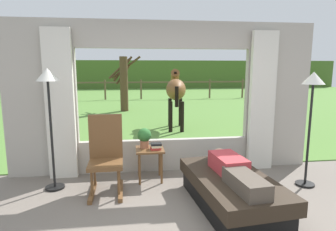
# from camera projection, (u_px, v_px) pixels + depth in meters

# --- Properties ---
(back_wall_with_window) EXTENTS (5.20, 0.12, 2.55)m
(back_wall_with_window) POSITION_uv_depth(u_px,v_px,m) (165.00, 100.00, 4.89)
(back_wall_with_window) COLOR #ADA599
(back_wall_with_window) RESTS_ON ground_plane
(curtain_panel_left) EXTENTS (0.44, 0.10, 2.40)m
(curtain_panel_left) POSITION_uv_depth(u_px,v_px,m) (60.00, 105.00, 4.54)
(curtain_panel_left) COLOR silver
(curtain_panel_left) RESTS_ON ground_plane
(curtain_panel_right) EXTENTS (0.44, 0.10, 2.40)m
(curtain_panel_right) POSITION_uv_depth(u_px,v_px,m) (262.00, 102.00, 4.97)
(curtain_panel_right) COLOR silver
(curtain_panel_right) RESTS_ON ground_plane
(outdoor_pasture_lawn) EXTENTS (36.00, 21.68, 0.02)m
(outdoor_pasture_lawn) POSITION_uv_depth(u_px,v_px,m) (142.00, 100.00, 15.75)
(outdoor_pasture_lawn) COLOR #568438
(outdoor_pasture_lawn) RESTS_ON ground_plane
(distant_hill_ridge) EXTENTS (36.00, 2.00, 2.40)m
(distant_hill_ridge) POSITION_uv_depth(u_px,v_px,m) (137.00, 74.00, 25.18)
(distant_hill_ridge) COLOR #456327
(distant_hill_ridge) RESTS_ON ground_plane
(recliner_sofa) EXTENTS (1.07, 1.78, 0.42)m
(recliner_sofa) POSITION_uv_depth(u_px,v_px,m) (231.00, 190.00, 3.70)
(recliner_sofa) COLOR black
(recliner_sofa) RESTS_ON ground_plane
(reclining_person) EXTENTS (0.40, 1.44, 0.22)m
(reclining_person) POSITION_uv_depth(u_px,v_px,m) (233.00, 169.00, 3.60)
(reclining_person) COLOR #B23338
(reclining_person) RESTS_ON recliner_sofa
(rocking_chair) EXTENTS (0.49, 0.69, 1.12)m
(rocking_chair) POSITION_uv_depth(u_px,v_px,m) (106.00, 155.00, 4.13)
(rocking_chair) COLOR brown
(rocking_chair) RESTS_ON ground_plane
(side_table) EXTENTS (0.44, 0.44, 0.52)m
(side_table) POSITION_uv_depth(u_px,v_px,m) (150.00, 154.00, 4.55)
(side_table) COLOR brown
(side_table) RESTS_ON ground_plane
(potted_plant) EXTENTS (0.22, 0.22, 0.32)m
(potted_plant) POSITION_uv_depth(u_px,v_px,m) (144.00, 137.00, 4.56)
(potted_plant) COLOR #9E6042
(potted_plant) RESTS_ON side_table
(book_stack) EXTENTS (0.18, 0.16, 0.10)m
(book_stack) POSITION_uv_depth(u_px,v_px,m) (156.00, 146.00, 4.49)
(book_stack) COLOR #B22D28
(book_stack) RESTS_ON side_table
(floor_lamp_left) EXTENTS (0.32, 0.32, 1.78)m
(floor_lamp_left) POSITION_uv_depth(u_px,v_px,m) (49.00, 93.00, 4.06)
(floor_lamp_left) COLOR black
(floor_lamp_left) RESTS_ON ground_plane
(floor_lamp_right) EXTENTS (0.32, 0.32, 1.73)m
(floor_lamp_right) POSITION_uv_depth(u_px,v_px,m) (312.00, 95.00, 4.19)
(floor_lamp_right) COLOR black
(floor_lamp_right) RESTS_ON ground_plane
(horse) EXTENTS (0.70, 1.82, 1.73)m
(horse) POSITION_uv_depth(u_px,v_px,m) (176.00, 90.00, 8.29)
(horse) COLOR brown
(horse) RESTS_ON outdoor_pasture_lawn
(pasture_tree) EXTENTS (1.36, 0.84, 2.26)m
(pasture_tree) POSITION_uv_depth(u_px,v_px,m) (124.00, 82.00, 11.70)
(pasture_tree) COLOR #4C3823
(pasture_tree) RESTS_ON outdoor_pasture_lawn
(pasture_fence_line) EXTENTS (16.10, 0.10, 1.10)m
(pasture_fence_line) POSITION_uv_depth(u_px,v_px,m) (141.00, 86.00, 16.17)
(pasture_fence_line) COLOR brown
(pasture_fence_line) RESTS_ON outdoor_pasture_lawn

